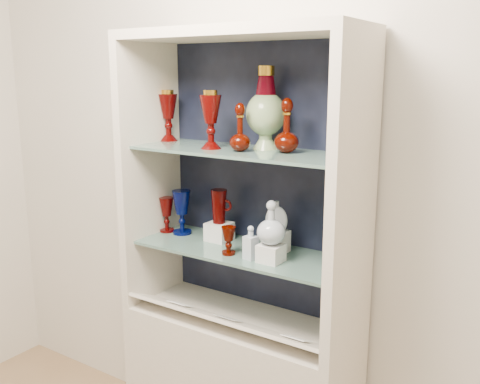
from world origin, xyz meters
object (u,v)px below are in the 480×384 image
Objects in this scene: ruby_decanter_b at (287,124)px; cameo_medallion at (348,225)px; cobalt_goblet at (182,212)px; ruby_goblet_tall at (167,215)px; lidded_bowl at (345,147)px; clear_round_decanter at (271,224)px; clear_square_bottle at (251,242)px; ruby_decanter_a at (240,124)px; ruby_pitcher at (219,206)px; ruby_goblet_small at (229,241)px; flat_flask at (277,216)px; enamel_urn at (266,108)px; pedestal_lamp_left at (168,116)px; pedestal_lamp_right at (211,120)px.

cameo_medallion is (0.25, 0.02, -0.37)m from ruby_decanter_b.
cobalt_goblet reaches higher than ruby_goblet_tall.
lidded_bowl reaches higher than clear_round_decanter.
ruby_decanter_a is at bearing 154.00° from clear_square_bottle.
ruby_pitcher is at bearing 161.02° from clear_round_decanter.
ruby_decanter_a reaches higher than cobalt_goblet.
ruby_goblet_tall is at bearing 168.80° from clear_square_bottle.
cobalt_goblet is at bearing 160.57° from ruby_goblet_small.
clear_square_bottle is 1.05× the size of flat_flask.
enamel_urn is 0.47m from clear_round_decanter.
ruby_goblet_tall is at bearing 174.82° from ruby_pitcher.
ruby_decanter_b is at bearing -3.46° from pedestal_lamp_left.
clear_round_decanter is at bearing -11.54° from pedestal_lamp_left.
ruby_decanter_b reaches higher than flat_flask.
clear_round_decanter is at bearing 11.04° from clear_square_bottle.
pedestal_lamp_left is at bearing -179.96° from cameo_medallion.
lidded_bowl is 0.65× the size of cameo_medallion.
enamel_urn reaches higher than clear_round_decanter.
ruby_goblet_tall is (-0.50, -0.05, -0.50)m from enamel_urn.
flat_flask is 0.12m from clear_round_decanter.
clear_round_decanter reaches higher than clear_square_bottle.
ruby_goblet_small is at bearing -153.28° from flat_flask.
ruby_goblet_small is 0.89× the size of cameo_medallion.
ruby_decanter_a is 0.56m from cameo_medallion.
lidded_bowl is (0.37, -0.07, -0.12)m from enamel_urn.
ruby_decanter_a reaches higher than lidded_bowl.
flat_flask reaches higher than ruby_goblet_small.
pedestal_lamp_left reaches higher than clear_square_bottle.
pedestal_lamp_right is at bearing -175.22° from flat_flask.
enamel_urn is 1.63× the size of cobalt_goblet.
clear_round_decanter is at bearing -164.43° from lidded_bowl.
cameo_medallion is at bearing -13.55° from flat_flask.
flat_flask is (0.29, -0.00, 0.00)m from ruby_pitcher.
lidded_bowl is (0.25, -0.02, -0.07)m from ruby_decanter_b.
clear_square_bottle is (0.22, -0.04, -0.47)m from pedestal_lamp_right.
enamel_urn is at bearing 170.02° from lidded_bowl.
ruby_pitcher is 0.29m from clear_square_bottle.
flat_flask reaches higher than clear_square_bottle.
clear_square_bottle is (0.10, 0.00, 0.01)m from ruby_goblet_small.
ruby_pitcher is 0.29m from flat_flask.
enamel_urn is 0.14m from ruby_decanter_a.
pedestal_lamp_left reaches higher than flat_flask.
clear_square_bottle is at bearing 1.13° from ruby_goblet_small.
cameo_medallion reaches higher than clear_square_bottle.
pedestal_lamp_left is 1.96× the size of ruby_goblet_small.
ruby_decanter_a is 0.47m from ruby_goblet_small.
ruby_pitcher is at bearing 107.21° from pedestal_lamp_right.
enamel_urn reaches higher than pedestal_lamp_right.
ruby_goblet_small is 0.85× the size of clear_square_bottle.
pedestal_lamp_left is 1.40× the size of ruby_goblet_tall.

